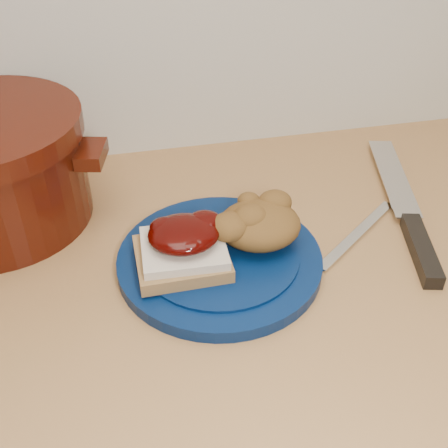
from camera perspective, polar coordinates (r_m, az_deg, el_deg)
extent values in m
cylinder|color=#041941|center=(0.71, -0.44, -3.73)|extent=(0.28, 0.28, 0.02)
cube|color=olive|center=(0.68, -4.30, -3.50)|extent=(0.11, 0.10, 0.02)
cube|color=beige|center=(0.67, -4.12, -2.45)|extent=(0.10, 0.09, 0.01)
ellipsoid|color=black|center=(0.67, -4.13, -1.01)|extent=(0.09, 0.08, 0.03)
ellipsoid|color=brown|center=(0.70, 3.62, -0.09)|extent=(0.11, 0.10, 0.05)
cube|color=black|center=(0.77, 19.40, -2.44)|extent=(0.05, 0.13, 0.02)
cube|color=silver|center=(0.90, 16.81, 4.68)|extent=(0.09, 0.22, 0.00)
cube|color=silver|center=(0.78, 13.37, -0.99)|extent=(0.15, 0.12, 0.00)
cube|color=#380E05|center=(0.76, -13.34, 6.93)|extent=(0.05, 0.06, 0.02)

